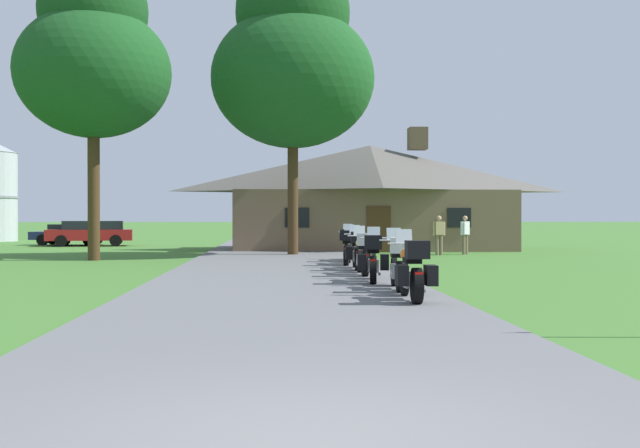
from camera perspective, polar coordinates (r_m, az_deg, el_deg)
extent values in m
plane|color=#42752D|center=(25.17, -2.98, -3.13)|extent=(500.00, 500.00, 0.00)
cube|color=slate|center=(23.17, -2.94, -3.36)|extent=(6.40, 80.00, 0.06)
cylinder|color=black|center=(14.99, 6.33, -4.13)|extent=(0.12, 0.64, 0.64)
cylinder|color=black|center=(13.57, 7.27, -4.61)|extent=(0.16, 0.64, 0.64)
cube|color=silver|center=(14.25, 6.79, -4.13)|extent=(0.27, 0.56, 0.30)
ellipsoid|color=orange|center=(14.48, 6.63, -2.27)|extent=(0.31, 0.53, 0.26)
cube|color=black|center=(14.03, 6.92, -2.72)|extent=(0.29, 0.52, 0.10)
cylinder|color=silver|center=(14.91, 6.36, -1.46)|extent=(0.66, 0.04, 0.03)
cylinder|color=silver|center=(14.96, 6.33, -2.75)|extent=(0.06, 0.24, 0.73)
cube|color=#B2BCC6|center=(15.00, 6.30, -0.91)|extent=(0.32, 0.11, 0.27)
sphere|color=silver|center=(14.91, 6.36, -2.00)|extent=(0.11, 0.11, 0.11)
cube|color=black|center=(13.48, 7.31, -1.92)|extent=(0.41, 0.37, 0.32)
cube|color=red|center=(13.34, 7.43, -3.74)|extent=(0.14, 0.03, 0.06)
cylinder|color=silver|center=(13.92, 7.61, -4.90)|extent=(0.08, 0.55, 0.07)
cube|color=black|center=(13.56, 6.15, -3.85)|extent=(0.21, 0.40, 0.36)
cube|color=black|center=(13.65, 8.31, -3.83)|extent=(0.21, 0.40, 0.36)
cylinder|color=black|center=(17.05, 5.57, -3.57)|extent=(0.15, 0.65, 0.64)
cylinder|color=black|center=(15.62, 6.05, -3.94)|extent=(0.20, 0.65, 0.64)
cube|color=silver|center=(16.31, 5.80, -3.54)|extent=(0.30, 0.58, 0.30)
ellipsoid|color=#195B33|center=(16.55, 5.72, -1.92)|extent=(0.33, 0.54, 0.26)
cube|color=black|center=(16.09, 5.87, -2.31)|extent=(0.31, 0.54, 0.10)
cylinder|color=silver|center=(16.98, 5.59, -1.22)|extent=(0.66, 0.08, 0.03)
cylinder|color=silver|center=(17.03, 5.57, -2.36)|extent=(0.08, 0.24, 0.73)
cube|color=#B2BCC6|center=(17.07, 5.56, -0.74)|extent=(0.33, 0.13, 0.27)
sphere|color=silver|center=(16.98, 5.59, -1.69)|extent=(0.11, 0.11, 0.11)
cube|color=silver|center=(15.54, 6.07, -1.60)|extent=(0.42, 0.39, 0.32)
cube|color=red|center=(15.39, 6.13, -3.17)|extent=(0.14, 0.04, 0.06)
cylinder|color=silver|center=(15.96, 6.43, -4.21)|extent=(0.11, 0.55, 0.07)
cylinder|color=black|center=(18.97, 4.04, -3.16)|extent=(0.20, 0.65, 0.64)
cylinder|color=black|center=(17.53, 4.01, -3.46)|extent=(0.24, 0.66, 0.64)
cube|color=silver|center=(18.22, 4.03, -3.12)|extent=(0.33, 0.59, 0.30)
ellipsoid|color=black|center=(18.46, 4.03, -1.67)|extent=(0.37, 0.56, 0.26)
cube|color=black|center=(18.00, 4.02, -2.01)|extent=(0.35, 0.55, 0.10)
cylinder|color=silver|center=(18.89, 4.04, -1.05)|extent=(0.66, 0.12, 0.03)
cylinder|color=silver|center=(18.95, 4.04, -2.07)|extent=(0.09, 0.24, 0.73)
cube|color=#B2BCC6|center=(18.99, 4.04, -0.62)|extent=(0.33, 0.15, 0.27)
sphere|color=silver|center=(18.90, 4.04, -1.47)|extent=(0.11, 0.11, 0.11)
cube|color=black|center=(17.45, 4.01, -1.37)|extent=(0.45, 0.41, 0.32)
cube|color=red|center=(17.30, 4.01, -2.77)|extent=(0.14, 0.05, 0.06)
cylinder|color=silver|center=(17.86, 4.47, -3.71)|extent=(0.14, 0.55, 0.07)
cube|color=black|center=(17.57, 3.17, -2.86)|extent=(0.25, 0.42, 0.36)
cube|color=black|center=(17.57, 4.86, -2.86)|extent=(0.25, 0.42, 0.36)
cylinder|color=black|center=(21.20, 2.97, -2.77)|extent=(0.12, 0.64, 0.64)
cylinder|color=black|center=(19.77, 3.39, -3.01)|extent=(0.16, 0.64, 0.64)
cube|color=silver|center=(20.46, 3.18, -2.72)|extent=(0.27, 0.56, 0.30)
ellipsoid|color=gold|center=(20.70, 3.11, -1.44)|extent=(0.31, 0.52, 0.26)
cube|color=black|center=(20.24, 3.24, -1.74)|extent=(0.29, 0.52, 0.10)
cylinder|color=silver|center=(21.13, 2.98, -0.89)|extent=(0.66, 0.04, 0.03)
cylinder|color=silver|center=(21.18, 2.97, -1.80)|extent=(0.06, 0.24, 0.73)
cube|color=#B2BCC6|center=(21.23, 2.96, -0.50)|extent=(0.32, 0.11, 0.27)
sphere|color=silver|center=(21.13, 2.98, -1.26)|extent=(0.11, 0.11, 0.11)
cube|color=#B7B7BC|center=(19.69, 3.41, -1.16)|extent=(0.40, 0.36, 0.32)
cube|color=red|center=(19.54, 3.46, -2.39)|extent=(0.14, 0.03, 0.06)
cylinder|color=silver|center=(20.11, 3.69, -3.24)|extent=(0.08, 0.55, 0.07)
cylinder|color=black|center=(23.33, 2.62, -2.48)|extent=(0.14, 0.64, 0.64)
cylinder|color=black|center=(21.89, 2.86, -2.67)|extent=(0.18, 0.65, 0.64)
cube|color=silver|center=(22.59, 2.74, -2.42)|extent=(0.28, 0.57, 0.30)
ellipsoid|color=#1E3899|center=(22.83, 2.70, -1.26)|extent=(0.32, 0.53, 0.26)
cube|color=black|center=(22.37, 2.77, -1.53)|extent=(0.30, 0.53, 0.10)
cylinder|color=silver|center=(23.26, 2.63, -0.76)|extent=(0.66, 0.06, 0.03)
cylinder|color=silver|center=(23.31, 2.63, -1.59)|extent=(0.07, 0.24, 0.73)
cube|color=#B2BCC6|center=(23.36, 2.62, -0.41)|extent=(0.32, 0.12, 0.27)
sphere|color=silver|center=(23.27, 2.63, -1.10)|extent=(0.11, 0.11, 0.11)
cube|color=black|center=(21.82, 2.86, -1.00)|extent=(0.42, 0.38, 0.32)
cube|color=red|center=(21.66, 2.89, -2.11)|extent=(0.14, 0.04, 0.06)
cylinder|color=silver|center=(22.23, 3.16, -2.88)|extent=(0.09, 0.55, 0.07)
cube|color=black|center=(21.92, 2.17, -2.20)|extent=(0.22, 0.41, 0.36)
cube|color=black|center=(21.95, 3.52, -2.19)|extent=(0.22, 0.41, 0.36)
cylinder|color=black|center=(25.56, 2.18, -2.22)|extent=(0.21, 0.65, 0.64)
cylinder|color=black|center=(24.12, 1.99, -2.38)|extent=(0.25, 0.66, 0.64)
cube|color=silver|center=(24.82, 2.09, -2.16)|extent=(0.34, 0.59, 0.30)
ellipsoid|color=#1E3899|center=(25.06, 2.12, -1.10)|extent=(0.38, 0.56, 0.26)
cube|color=black|center=(24.60, 2.06, -1.34)|extent=(0.36, 0.56, 0.10)
cylinder|color=silver|center=(25.49, 2.18, -0.65)|extent=(0.66, 0.13, 0.03)
cylinder|color=silver|center=(25.54, 2.18, -1.41)|extent=(0.10, 0.24, 0.73)
cube|color=#B2BCC6|center=(25.59, 2.19, -0.33)|extent=(0.33, 0.16, 0.27)
sphere|color=silver|center=(25.50, 2.18, -0.97)|extent=(0.11, 0.11, 0.11)
cube|color=black|center=(24.05, 1.98, -0.86)|extent=(0.45, 0.42, 0.32)
cube|color=red|center=(23.89, 1.96, -1.87)|extent=(0.14, 0.05, 0.06)
cylinder|color=silver|center=(24.44, 2.36, -2.58)|extent=(0.15, 0.55, 0.07)
cylinder|color=black|center=(27.79, 2.08, -2.00)|extent=(0.18, 0.65, 0.64)
cylinder|color=black|center=(26.35, 2.03, -2.14)|extent=(0.22, 0.65, 0.64)
cube|color=silver|center=(27.04, 2.05, -1.94)|extent=(0.32, 0.59, 0.30)
ellipsoid|color=black|center=(27.29, 2.06, -0.97)|extent=(0.36, 0.55, 0.26)
cube|color=black|center=(26.83, 2.05, -1.19)|extent=(0.34, 0.55, 0.10)
cylinder|color=silver|center=(27.72, 2.07, -0.56)|extent=(0.66, 0.10, 0.03)
cylinder|color=silver|center=(27.77, 2.08, -1.26)|extent=(0.09, 0.24, 0.73)
cube|color=#B2BCC6|center=(27.82, 2.08, -0.27)|extent=(0.33, 0.14, 0.27)
sphere|color=silver|center=(27.73, 2.07, -0.85)|extent=(0.11, 0.11, 0.11)
cube|color=black|center=(26.28, 2.03, -0.75)|extent=(0.44, 0.40, 0.32)
cube|color=red|center=(26.12, 2.02, -1.67)|extent=(0.14, 0.05, 0.06)
cylinder|color=silver|center=(26.67, 2.34, -2.32)|extent=(0.13, 0.55, 0.07)
cube|color=brown|center=(37.91, 3.76, 0.26)|extent=(13.29, 6.30, 2.88)
pyramid|color=#5B5651|center=(37.99, 3.76, 4.17)|extent=(14.09, 6.68, 2.30)
cube|color=brown|center=(38.49, 7.32, 6.36)|extent=(0.90, 0.90, 1.10)
cube|color=#472D19|center=(34.76, 4.42, -0.40)|extent=(1.10, 0.08, 2.10)
cube|color=black|center=(34.45, -1.72, 0.48)|extent=(1.10, 0.06, 0.90)
cube|color=black|center=(35.46, 10.39, 0.47)|extent=(1.10, 0.06, 0.90)
cylinder|color=#75664C|center=(33.32, 10.91, -1.51)|extent=(0.14, 0.14, 0.86)
cylinder|color=#75664C|center=(33.18, 10.73, -1.52)|extent=(0.14, 0.14, 0.86)
cube|color=silver|center=(33.23, 10.82, -0.29)|extent=(0.42, 0.40, 0.56)
cylinder|color=silver|center=(33.42, 11.06, -0.32)|extent=(0.09, 0.09, 0.58)
cylinder|color=silver|center=(33.05, 10.58, -0.33)|extent=(0.09, 0.09, 0.58)
sphere|color=tan|center=(33.23, 10.82, 0.43)|extent=(0.21, 0.21, 0.21)
cylinder|color=#75664C|center=(32.40, 9.06, -1.56)|extent=(0.14, 0.14, 0.86)
cylinder|color=#75664C|center=(32.33, 8.76, -1.57)|extent=(0.14, 0.14, 0.86)
cube|color=tan|center=(32.35, 8.91, -0.31)|extent=(0.39, 0.28, 0.56)
cylinder|color=tan|center=(32.44, 9.29, -0.34)|extent=(0.09, 0.09, 0.58)
cylinder|color=tan|center=(32.26, 8.54, -0.35)|extent=(0.09, 0.09, 0.58)
sphere|color=tan|center=(32.35, 8.91, 0.43)|extent=(0.21, 0.21, 0.21)
cylinder|color=#422D19|center=(31.59, -2.05, 2.59)|extent=(0.44, 0.44, 5.49)
ellipsoid|color=#194C1E|center=(32.09, -2.05, 10.84)|extent=(6.77, 6.77, 5.76)
ellipsoid|color=#16441B|center=(32.69, -2.05, 15.52)|extent=(4.74, 4.74, 5.08)
cylinder|color=#422D19|center=(29.35, -16.60, 2.63)|extent=(0.44, 0.44, 5.39)
ellipsoid|color=#194C1E|center=(29.82, -16.62, 10.85)|extent=(5.70, 5.70, 4.85)
ellipsoid|color=#16441B|center=(30.31, -16.63, 15.09)|extent=(3.99, 3.99, 4.28)
cube|color=maroon|center=(44.11, -16.88, -0.79)|extent=(4.83, 2.55, 0.60)
cube|color=black|center=(44.09, -16.62, -0.09)|extent=(3.44, 2.11, 0.48)
cylinder|color=black|center=(43.40, -18.84, -1.21)|extent=(0.67, 0.32, 0.64)
cylinder|color=black|center=(45.09, -18.60, -1.15)|extent=(0.67, 0.32, 0.64)
cylinder|color=black|center=(43.19, -15.07, -1.21)|extent=(0.67, 0.32, 0.64)
cylinder|color=black|center=(44.88, -14.98, -1.15)|extent=(0.67, 0.32, 0.64)
cube|color=navy|center=(46.13, -18.21, -0.83)|extent=(4.29, 2.05, 0.46)
cube|color=black|center=(46.16, -18.33, -0.28)|extent=(1.97, 1.71, 0.42)
cylinder|color=black|center=(45.75, -20.08, -1.13)|extent=(0.65, 0.25, 0.64)
cylinder|color=black|center=(47.35, -19.40, -1.07)|extent=(0.65, 0.25, 0.64)
cylinder|color=black|center=(44.95, -16.95, -1.15)|extent=(0.65, 0.25, 0.64)
cylinder|color=black|center=(46.57, -16.37, -1.09)|extent=(0.65, 0.25, 0.64)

